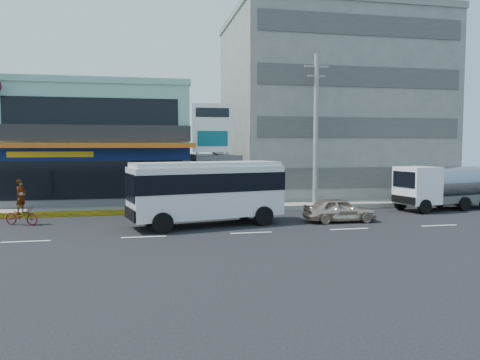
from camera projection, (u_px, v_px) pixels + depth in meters
The scene contains 12 objects.
ground at pixel (251, 233), 22.19m from camera, with size 120.00×120.00×0.00m, color black.
sidewalk at pixel (290, 203), 32.46m from camera, with size 70.00×5.00×0.30m, color gray.
shop_building at pixel (101, 148), 33.90m from camera, with size 12.40×11.70×8.00m.
concrete_building at pixel (329, 111), 38.34m from camera, with size 16.00×12.00×14.00m, color gray.
gap_structure at pixel (214, 179), 33.78m from camera, with size 3.00×6.00×3.50m, color #4C4C52.
satellite_dish at pixel (216, 154), 32.67m from camera, with size 1.50×1.50×0.15m, color slate.
billboard at pixel (212, 134), 30.71m from camera, with size 2.60×0.18×6.90m.
utility_pole_near at pixel (316, 130), 30.25m from camera, with size 1.60×0.30×10.00m.
minibus at pixel (207, 188), 24.08m from camera, with size 8.23×4.20×3.29m.
sedan at pixel (340, 210), 25.34m from camera, with size 1.56×3.88×1.32m, color beige.
tanker_truck at pixel (443, 186), 30.13m from camera, with size 7.42×3.48×2.82m.
motorcycle_rider at pixel (21, 210), 24.32m from camera, with size 1.96×1.32×2.38m.
Camera 1 is at (-4.95, -21.38, 4.13)m, focal length 35.00 mm.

